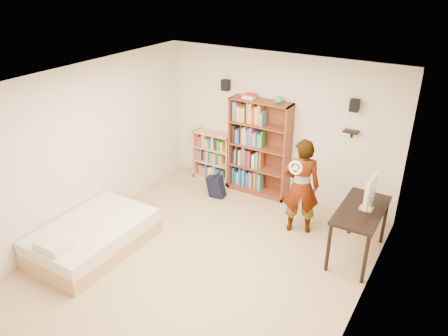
# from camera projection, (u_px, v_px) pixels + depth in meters

# --- Properties ---
(ground) EXTENTS (4.50, 5.00, 0.01)m
(ground) POSITION_uv_depth(u_px,v_px,m) (204.00, 260.00, 6.60)
(ground) COLOR tan
(ground) RESTS_ON ground
(room_shell) EXTENTS (4.52, 5.02, 2.71)m
(room_shell) POSITION_uv_depth(u_px,v_px,m) (201.00, 153.00, 5.84)
(room_shell) COLOR beige
(room_shell) RESTS_ON ground
(crown_molding) EXTENTS (4.50, 5.00, 0.06)m
(crown_molding) POSITION_uv_depth(u_px,v_px,m) (199.00, 87.00, 5.45)
(crown_molding) COLOR silver
(crown_molding) RESTS_ON room_shell
(speaker_left) EXTENTS (0.14, 0.12, 0.20)m
(speaker_left) POSITION_uv_depth(u_px,v_px,m) (226.00, 85.00, 8.08)
(speaker_left) COLOR black
(speaker_left) RESTS_ON room_shell
(speaker_right) EXTENTS (0.14, 0.12, 0.20)m
(speaker_right) POSITION_uv_depth(u_px,v_px,m) (354.00, 105.00, 6.96)
(speaker_right) COLOR black
(speaker_right) RESTS_ON room_shell
(wall_shelf) EXTENTS (0.25, 0.16, 0.02)m
(wall_shelf) POSITION_uv_depth(u_px,v_px,m) (351.00, 132.00, 7.16)
(wall_shelf) COLOR black
(wall_shelf) RESTS_ON room_shell
(tall_bookshelf) EXTENTS (1.17, 0.34, 1.84)m
(tall_bookshelf) POSITION_uv_depth(u_px,v_px,m) (259.00, 148.00, 8.13)
(tall_bookshelf) COLOR brown
(tall_bookshelf) RESTS_ON ground
(low_bookshelf) EXTENTS (0.82, 0.31, 1.02)m
(low_bookshelf) POSITION_uv_depth(u_px,v_px,m) (213.00, 157.00, 8.80)
(low_bookshelf) COLOR tan
(low_bookshelf) RESTS_ON ground
(computer_desk) EXTENTS (0.61, 1.22, 0.83)m
(computer_desk) POSITION_uv_depth(u_px,v_px,m) (358.00, 233.00, 6.52)
(computer_desk) COLOR black
(computer_desk) RESTS_ON ground
(imac) EXTENTS (0.14, 0.53, 0.52)m
(imac) POSITION_uv_depth(u_px,v_px,m) (368.00, 193.00, 6.21)
(imac) COLOR silver
(imac) RESTS_ON computer_desk
(daybed) EXTENTS (1.21, 1.87, 0.55)m
(daybed) POSITION_uv_depth(u_px,v_px,m) (93.00, 234.00, 6.74)
(daybed) COLOR silver
(daybed) RESTS_ON ground
(person) EXTENTS (0.70, 0.60, 1.64)m
(person) POSITION_uv_depth(u_px,v_px,m) (301.00, 187.00, 6.99)
(person) COLOR black
(person) RESTS_ON ground
(wii_wheel) EXTENTS (0.22, 0.08, 0.22)m
(wii_wheel) POSITION_uv_depth(u_px,v_px,m) (296.00, 168.00, 6.55)
(wii_wheel) COLOR silver
(wii_wheel) RESTS_ON person
(navy_bag) EXTENTS (0.34, 0.23, 0.44)m
(navy_bag) POSITION_uv_depth(u_px,v_px,m) (216.00, 186.00, 8.27)
(navy_bag) COLOR black
(navy_bag) RESTS_ON ground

